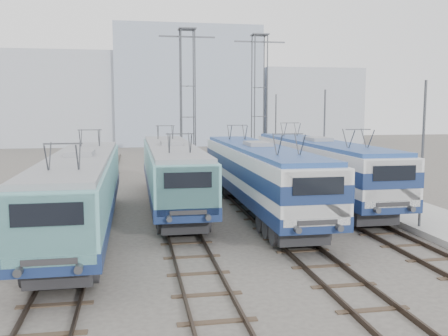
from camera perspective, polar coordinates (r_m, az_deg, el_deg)
ground at (r=20.03m, az=2.82°, el=-9.82°), size 160.00×160.00×0.00m
platform at (r=30.92m, az=18.09°, el=-3.90°), size 4.00×70.00×0.30m
locomotive_far_left at (r=23.15m, az=-16.06°, el=-2.15°), size 2.83×17.88×3.36m
locomotive_center_left at (r=28.89m, az=-5.98°, el=-0.17°), size 2.83×17.84×3.36m
locomotive_center_right at (r=27.12m, az=3.94°, el=-0.39°), size 2.88×18.24×3.43m
locomotive_far_right at (r=31.10m, az=10.75°, el=0.48°), size 2.91×18.41×3.46m
catenary_tower_west at (r=40.92m, az=-4.18°, el=8.12°), size 4.50×1.20×12.00m
catenary_tower_east at (r=44.05m, az=4.05°, el=8.04°), size 4.50×1.20×12.00m
mast_front at (r=24.52m, az=21.73°, el=1.12°), size 0.12×0.12×7.00m
mast_mid at (r=35.23m, az=11.37°, el=3.09°), size 0.12×0.12×7.00m
mast_rear at (r=46.58m, az=5.92°, el=4.09°), size 0.12×0.12×7.00m
building_west at (r=81.26m, az=-17.23°, el=7.48°), size 18.00×12.00×14.00m
building_center at (r=81.18m, az=-4.41°, el=9.18°), size 22.00×14.00×18.00m
building_east at (r=85.52m, az=9.17°, el=6.98°), size 16.00×12.00×12.00m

